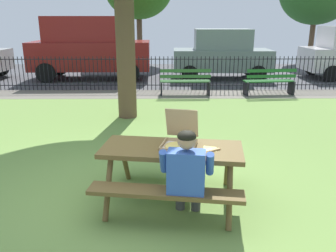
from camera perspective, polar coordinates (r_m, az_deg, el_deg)
The scene contains 12 objects.
ground at distance 6.56m, azimuth -7.50°, elevation -4.05°, with size 28.00×11.59×0.02m, color olive.
cobblestone_walkway at distance 11.44m, azimuth -4.57°, elevation 5.21°, with size 28.00×1.40×0.01m, color slate.
street_asphalt at distance 15.72m, azimuth -3.52°, elevation 8.47°, with size 28.00×7.31×0.01m, color #424247.
picnic_table_foreground at distance 4.53m, azimuth 0.61°, elevation -5.55°, with size 1.99×1.72×0.79m.
pizza_box_open at distance 4.48m, azimuth 1.90°, elevation -2.21°, with size 0.53×0.59×0.47m.
pizza_slice_on_table at distance 4.43m, azimuth 7.07°, elevation -3.69°, with size 0.24×0.25×0.02m.
adult_at_table at distance 4.03m, azimuth 3.09°, elevation -7.65°, with size 0.63×0.63×1.19m.
iron_fence_streetside at distance 12.03m, azimuth -4.42°, elevation 8.64°, with size 23.90×0.03×1.15m.
park_bench_center at distance 11.22m, azimuth 2.82°, elevation 7.19°, with size 1.61×0.49×0.85m.
park_bench_right at distance 11.70m, azimuth 16.28°, elevation 6.93°, with size 1.63×0.60×0.85m.
parked_car_center at distance 14.65m, azimuth -12.53°, elevation 12.64°, with size 4.75×2.17×2.46m.
parked_car_right at distance 14.57m, azimuth 8.84°, elevation 11.65°, with size 3.95×1.92×1.98m.
Camera 1 is at (0.79, -4.28, 2.34)m, focal length 37.18 mm.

